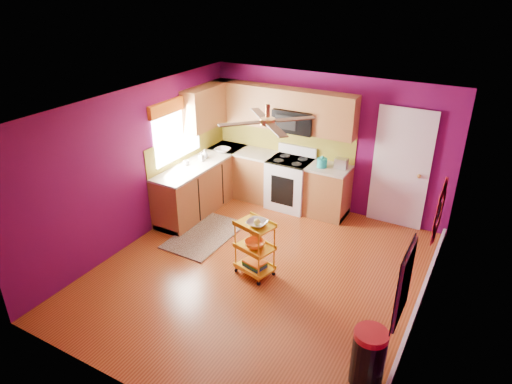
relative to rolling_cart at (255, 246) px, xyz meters
The scene contains 18 objects.
ground 0.49m from the rolling_cart, 47.69° to the left, with size 5.00×5.00×0.00m, color maroon.
room_envelope 1.15m from the rolling_cart, 35.13° to the left, with size 4.54×5.04×2.52m.
lower_cabinets 2.28m from the rolling_cart, 124.78° to the left, with size 2.81×2.31×0.94m.
electric_range 2.28m from the rolling_cart, 102.72° to the left, with size 0.76×0.66×1.13m.
upper_cabinetry 2.85m from the rolling_cart, 118.23° to the left, with size 2.80×2.30×1.26m.
left_window 2.74m from the rolling_cart, 153.07° to the left, with size 0.08×1.35×1.08m.
panel_door 2.93m from the rolling_cart, 60.97° to the left, with size 0.95×0.11×2.15m.
right_wall_art 2.49m from the rolling_cart, ahead, with size 0.04×2.74×1.04m.
ceiling_fan 1.82m from the rolling_cart, 79.27° to the left, with size 1.01×1.01×0.26m.
shag_rug 1.46m from the rolling_cart, 157.62° to the left, with size 0.86×1.41×0.02m, color black.
rolling_cart is the anchor object (origin of this frame).
trash_can 2.31m from the rolling_cart, 29.18° to the right, with size 0.44×0.45×0.70m.
teal_kettle 2.26m from the rolling_cart, 86.95° to the left, with size 0.18×0.18×0.21m.
toaster 2.41m from the rolling_cart, 79.50° to the left, with size 0.22×0.15×0.18m, color beige.
soap_bottle_a 2.40m from the rolling_cart, 143.92° to the left, with size 0.08×0.08×0.18m, color #EA3F72.
soap_bottle_b 2.53m from the rolling_cart, 141.45° to the left, with size 0.13×0.13×0.17m, color white.
counter_dish 2.71m from the rolling_cart, 132.81° to the left, with size 0.29×0.29×0.07m, color white.
counter_cup 2.35m from the rolling_cart, 151.53° to the left, with size 0.11×0.11×0.09m, color white.
Camera 1 is at (2.68, -4.89, 4.05)m, focal length 32.00 mm.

